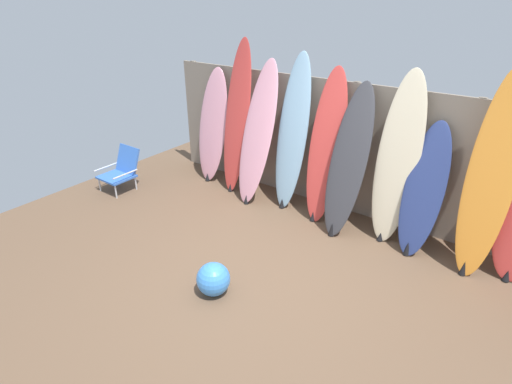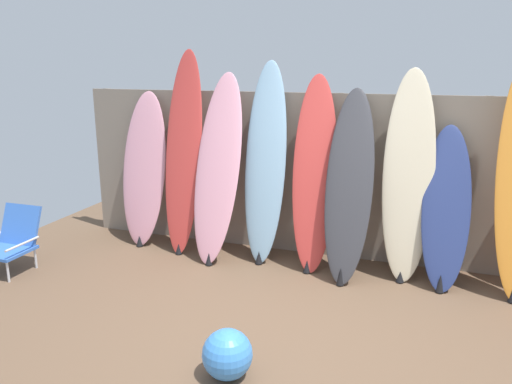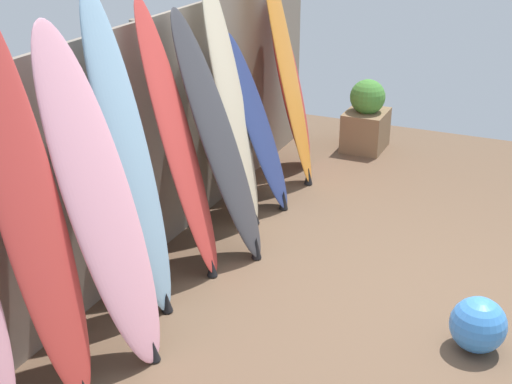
{
  "view_description": "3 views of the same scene",
  "coord_description": "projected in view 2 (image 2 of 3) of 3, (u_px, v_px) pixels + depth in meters",
  "views": [
    {
      "loc": [
        2.01,
        -2.85,
        2.81
      ],
      "look_at": [
        -0.42,
        0.45,
        0.75
      ],
      "focal_mm": 28.0,
      "sensor_mm": 36.0,
      "label": 1
    },
    {
      "loc": [
        0.89,
        -3.28,
        2.1
      ],
      "look_at": [
        -0.43,
        0.55,
        1.06
      ],
      "focal_mm": 35.0,
      "sensor_mm": 36.0,
      "label": 2
    },
    {
      "loc": [
        -4.19,
        -0.75,
        2.68
      ],
      "look_at": [
        -0.37,
        0.97,
        0.84
      ],
      "focal_mm": 50.0,
      "sensor_mm": 36.0,
      "label": 3
    }
  ],
  "objects": [
    {
      "name": "beach_ball",
      "position": [
        227.0,
        354.0,
        3.41
      ],
      "size": [
        0.35,
        0.35,
        0.35
      ],
      "primitive_type": "sphere",
      "color": "#3F8CE5",
      "rests_on": "ground"
    },
    {
      "name": "beach_chair",
      "position": [
        12.0,
        239.0,
        5.2
      ],
      "size": [
        0.5,
        0.56,
        0.65
      ],
      "rotation": [
        0.0,
        0.0,
        0.43
      ],
      "color": "silver",
      "rests_on": "ground"
    },
    {
      "name": "surfboard_pink_2",
      "position": [
        218.0,
        169.0,
        5.36
      ],
      "size": [
        0.56,
        0.71,
        2.02
      ],
      "color": "pink",
      "rests_on": "ground"
    },
    {
      "name": "surfboard_cream_6",
      "position": [
        408.0,
        177.0,
        4.86
      ],
      "size": [
        0.54,
        0.53,
        2.07
      ],
      "color": "beige",
      "rests_on": "ground"
    },
    {
      "name": "surfboard_charcoal_5",
      "position": [
        349.0,
        186.0,
        4.91
      ],
      "size": [
        0.49,
        0.74,
        1.88
      ],
      "color": "#38383D",
      "rests_on": "ground"
    },
    {
      "name": "ground",
      "position": [
        285.0,
        347.0,
        3.81
      ],
      "size": [
        7.68,
        7.68,
        0.0
      ],
      "primitive_type": "plane",
      "color": "brown"
    },
    {
      "name": "surfboard_red_4",
      "position": [
        314.0,
        175.0,
        5.12
      ],
      "size": [
        0.52,
        0.61,
        2.01
      ],
      "color": "#D13D38",
      "rests_on": "ground"
    },
    {
      "name": "fence_back",
      "position": [
        336.0,
        177.0,
        5.42
      ],
      "size": [
        6.08,
        0.11,
        1.8
      ],
      "color": "gray",
      "rests_on": "ground"
    },
    {
      "name": "surfboard_red_1",
      "position": [
        183.0,
        154.0,
        5.56
      ],
      "size": [
        0.45,
        0.49,
        2.26
      ],
      "color": "#D13D38",
      "rests_on": "ground"
    },
    {
      "name": "surfboard_pink_0",
      "position": [
        144.0,
        170.0,
        5.85
      ],
      "size": [
        0.59,
        0.48,
        1.8
      ],
      "color": "pink",
      "rests_on": "ground"
    },
    {
      "name": "surfboard_navy_7",
      "position": [
        446.0,
        209.0,
        4.75
      ],
      "size": [
        0.48,
        0.63,
        1.54
      ],
      "color": "navy",
      "rests_on": "ground"
    },
    {
      "name": "surfboard_skyblue_3",
      "position": [
        265.0,
        164.0,
        5.31
      ],
      "size": [
        0.46,
        0.52,
        2.15
      ],
      "color": "#8CB7D6",
      "rests_on": "ground"
    }
  ]
}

